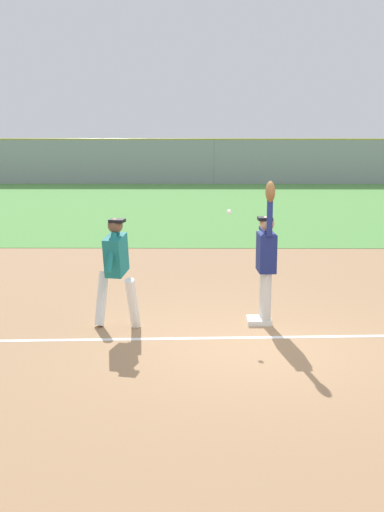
# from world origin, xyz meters

# --- Properties ---
(ground_plane) EXTENTS (72.35, 72.35, 0.00)m
(ground_plane) POSITION_xyz_m (0.00, 0.00, 0.00)
(ground_plane) COLOR #A37A54
(outfield_grass) EXTENTS (54.70, 15.90, 0.01)m
(outfield_grass) POSITION_xyz_m (0.00, 14.91, 0.01)
(outfield_grass) COLOR #549342
(outfield_grass) RESTS_ON ground_plane
(first_base) EXTENTS (0.38, 0.38, 0.08)m
(first_base) POSITION_xyz_m (0.17, 0.90, 0.04)
(first_base) COLOR white
(first_base) RESTS_ON ground_plane
(fielder) EXTENTS (0.29, 0.90, 2.28)m
(fielder) POSITION_xyz_m (0.26, 0.87, 1.12)
(fielder) COLOR silver
(fielder) RESTS_ON ground_plane
(runner) EXTENTS (0.75, 0.84, 1.72)m
(runner) POSITION_xyz_m (-2.05, 0.68, 1.00)
(runner) COLOR white
(runner) RESTS_ON ground_plane
(baseball) EXTENTS (0.07, 0.07, 0.07)m
(baseball) POSITION_xyz_m (-0.31, 1.17, 1.75)
(baseball) COLOR white
(outfield_fence) EXTENTS (54.78, 0.08, 2.17)m
(outfield_fence) POSITION_xyz_m (0.00, 22.86, 1.08)
(outfield_fence) COLOR #93999E
(outfield_fence) RESTS_ON ground_plane
(parked_car_red) EXTENTS (4.48, 2.27, 1.25)m
(parked_car_red) POSITION_xyz_m (-9.83, 26.39, 0.67)
(parked_car_red) COLOR #B21E1E
(parked_car_red) RESTS_ON ground_plane
(parked_car_tan) EXTENTS (4.48, 2.27, 1.25)m
(parked_car_tan) POSITION_xyz_m (-3.93, 26.36, 0.67)
(parked_car_tan) COLOR tan
(parked_car_tan) RESTS_ON ground_plane
(parked_car_silver) EXTENTS (4.51, 2.32, 1.25)m
(parked_car_silver) POSITION_xyz_m (1.52, 26.31, 0.67)
(parked_car_silver) COLOR #B7B7BC
(parked_car_silver) RESTS_ON ground_plane
(parked_car_green) EXTENTS (4.52, 2.35, 1.25)m
(parked_car_green) POSITION_xyz_m (7.28, 26.07, 0.67)
(parked_car_green) COLOR #1E6B33
(parked_car_green) RESTS_ON ground_plane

